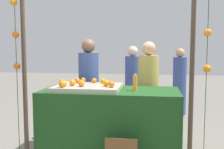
# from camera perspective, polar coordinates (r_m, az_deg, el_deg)

# --- Properties ---
(stall_counter) EXTENTS (1.92, 0.89, 0.94)m
(stall_counter) POSITION_cam_1_polar(r_m,az_deg,el_deg) (3.92, -0.34, -10.06)
(stall_counter) COLOR #1E4C1E
(stall_counter) RESTS_ON ground_plane
(orange_tray) EXTENTS (0.92, 0.73, 0.06)m
(orange_tray) POSITION_cam_1_polar(r_m,az_deg,el_deg) (3.83, -5.10, -2.73)
(orange_tray) COLOR #B2AD99
(orange_tray) RESTS_ON stall_counter
(orange_0) EXTENTS (0.09, 0.09, 0.09)m
(orange_0) POSITION_cam_1_polar(r_m,az_deg,el_deg) (3.71, -1.24, -1.84)
(orange_0) COLOR orange
(orange_0) RESTS_ON orange_tray
(orange_1) EXTENTS (0.09, 0.09, 0.09)m
(orange_1) POSITION_cam_1_polar(r_m,az_deg,el_deg) (3.67, -10.52, -1.99)
(orange_1) COLOR orange
(orange_1) RESTS_ON orange_tray
(orange_2) EXTENTS (0.09, 0.09, 0.09)m
(orange_2) POSITION_cam_1_polar(r_m,az_deg,el_deg) (3.80, -8.36, -1.72)
(orange_2) COLOR orange
(orange_2) RESTS_ON orange_tray
(orange_3) EXTENTS (0.08, 0.08, 0.08)m
(orange_3) POSITION_cam_1_polar(r_m,az_deg,el_deg) (3.75, -10.06, -1.93)
(orange_3) COLOR orange
(orange_3) RESTS_ON orange_tray
(orange_4) EXTENTS (0.09, 0.09, 0.09)m
(orange_4) POSITION_cam_1_polar(r_m,az_deg,el_deg) (3.61, -0.13, -2.05)
(orange_4) COLOR orange
(orange_4) RESTS_ON orange_tray
(orange_5) EXTENTS (0.09, 0.09, 0.09)m
(orange_5) POSITION_cam_1_polar(r_m,az_deg,el_deg) (3.71, -6.50, -1.86)
(orange_5) COLOR orange
(orange_5) RESTS_ON orange_tray
(orange_6) EXTENTS (0.08, 0.08, 0.08)m
(orange_6) POSITION_cam_1_polar(r_m,az_deg,el_deg) (4.13, -6.13, -1.19)
(orange_6) COLOR orange
(orange_6) RESTS_ON orange_tray
(orange_7) EXTENTS (0.08, 0.08, 0.08)m
(orange_7) POSITION_cam_1_polar(r_m,az_deg,el_deg) (3.99, -10.53, -1.48)
(orange_7) COLOR orange
(orange_7) RESTS_ON orange_tray
(orange_8) EXTENTS (0.07, 0.07, 0.07)m
(orange_8) POSITION_cam_1_polar(r_m,az_deg,el_deg) (4.08, -3.78, -1.28)
(orange_8) COLOR orange
(orange_8) RESTS_ON orange_tray
(orange_9) EXTENTS (0.08, 0.08, 0.08)m
(orange_9) POSITION_cam_1_polar(r_m,az_deg,el_deg) (4.04, -2.03, -1.31)
(orange_9) COLOR orange
(orange_9) RESTS_ON orange_tray
(orange_10) EXTENTS (0.08, 0.08, 0.08)m
(orange_10) POSITION_cam_1_polar(r_m,az_deg,el_deg) (4.11, -7.36, -1.23)
(orange_10) COLOR orange
(orange_10) RESTS_ON orange_tray
(juice_bottle) EXTENTS (0.06, 0.06, 0.23)m
(juice_bottle) POSITION_cam_1_polar(r_m,az_deg,el_deg) (3.71, 4.91, -1.75)
(juice_bottle) COLOR orange
(juice_bottle) RESTS_ON stall_counter
(vendor_left) EXTENTS (0.34, 0.34, 1.68)m
(vendor_left) POSITION_cam_1_polar(r_m,az_deg,el_deg) (4.57, -4.93, -3.83)
(vendor_left) COLOR #384C8C
(vendor_left) RESTS_ON ground_plane
(vendor_right) EXTENTS (0.33, 0.33, 1.63)m
(vendor_right) POSITION_cam_1_polar(r_m,az_deg,el_deg) (4.44, 7.64, -4.41)
(vendor_right) COLOR tan
(vendor_right) RESTS_ON ground_plane
(crowd_person_0) EXTENTS (0.32, 0.32, 1.57)m
(crowd_person_0) POSITION_cam_1_polar(r_m,az_deg,el_deg) (5.61, 4.36, -2.57)
(crowd_person_0) COLOR #384C8C
(crowd_person_0) RESTS_ON ground_plane
(crowd_person_1) EXTENTS (0.34, 0.34, 1.68)m
(crowd_person_1) POSITION_cam_1_polar(r_m,az_deg,el_deg) (6.53, -4.56, -0.99)
(crowd_person_1) COLOR tan
(crowd_person_1) RESTS_ON ground_plane
(crowd_person_2) EXTENTS (0.31, 0.31, 1.53)m
(crowd_person_2) POSITION_cam_1_polar(r_m,az_deg,el_deg) (6.39, 14.07, -1.92)
(crowd_person_2) COLOR #384C8C
(crowd_person_2) RESTS_ON ground_plane
(canopy_post_left) EXTENTS (0.06, 0.06, 2.31)m
(canopy_post_left) POSITION_cam_1_polar(r_m,az_deg,el_deg) (3.64, -17.98, -0.61)
(canopy_post_left) COLOR #473828
(canopy_post_left) RESTS_ON ground_plane
(canopy_post_right) EXTENTS (0.06, 0.06, 2.31)m
(canopy_post_right) POSITION_cam_1_polar(r_m,az_deg,el_deg) (3.29, 16.48, -1.21)
(canopy_post_right) COLOR #473828
(canopy_post_right) RESTS_ON ground_plane
(garland_strand_left) EXTENTS (0.10, 0.10, 2.21)m
(garland_strand_left) POSITION_cam_1_polar(r_m,az_deg,el_deg) (3.68, -19.71, 7.60)
(garland_strand_left) COLOR #2D4C23
(garland_strand_left) RESTS_ON ground_plane
(garland_strand_right) EXTENTS (0.11, 0.10, 2.21)m
(garland_strand_right) POSITION_cam_1_polar(r_m,az_deg,el_deg) (3.24, 19.56, 8.17)
(garland_strand_right) COLOR #2D4C23
(garland_strand_right) RESTS_ON ground_plane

